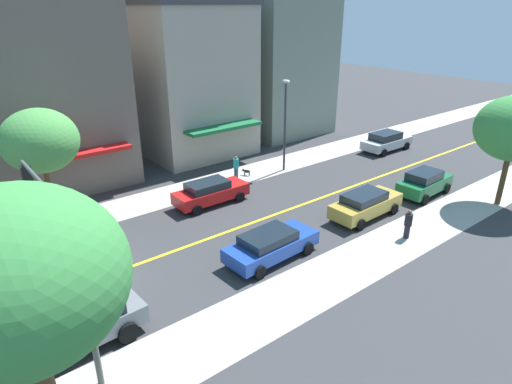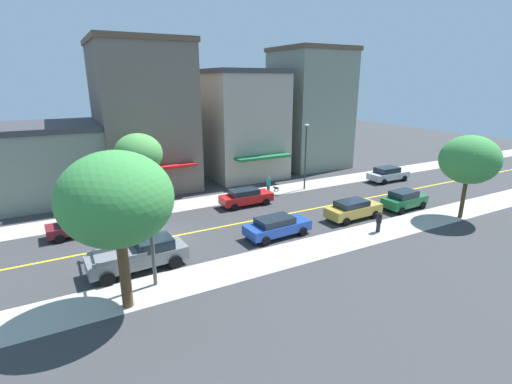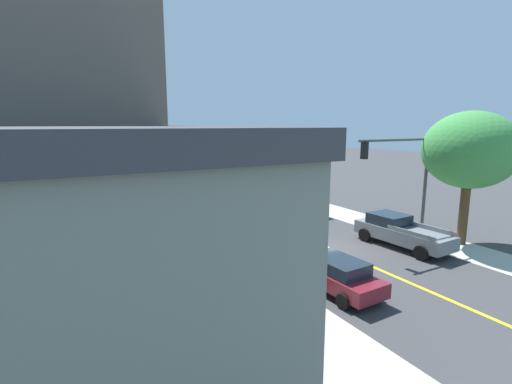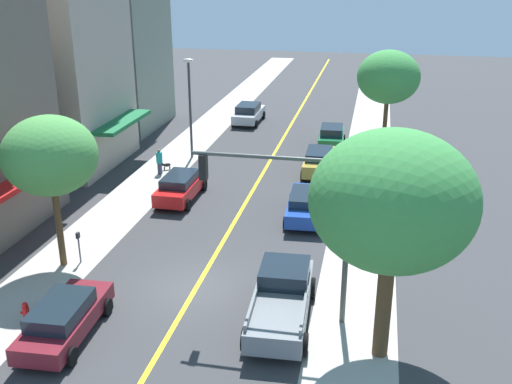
{
  "view_description": "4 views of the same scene",
  "coord_description": "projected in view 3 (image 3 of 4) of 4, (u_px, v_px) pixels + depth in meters",
  "views": [
    {
      "loc": [
        17.46,
        -3.93,
        11.39
      ],
      "look_at": [
        0.59,
        9.46,
        2.15
      ],
      "focal_mm": 30.76,
      "sensor_mm": 36.0,
      "label": 1
    },
    {
      "loc": [
        24.51,
        -5.12,
        10.74
      ],
      "look_at": [
        0.14,
        8.19,
        2.38
      ],
      "focal_mm": 26.25,
      "sensor_mm": 36.0,
      "label": 2
    },
    {
      "loc": [
        -13.71,
        -15.7,
        7.0
      ],
      "look_at": [
        -1.29,
        6.63,
        2.38
      ],
      "focal_mm": 26.27,
      "sensor_mm": 36.0,
      "label": 3
    },
    {
      "loc": [
        6.59,
        -20.33,
        12.32
      ],
      "look_at": [
        1.19,
        6.39,
        1.86
      ],
      "focal_mm": 41.95,
      "sensor_mm": 36.0,
      "label": 4
    }
  ],
  "objects": [
    {
      "name": "ground_plane",
      "position": [
        332.0,
        249.0,
        21.31
      ],
      "size": [
        140.0,
        140.0,
        0.0
      ],
      "primitive_type": "plane",
      "color": "#38383A"
    },
    {
      "name": "sidewalk_left",
      "position": [
        231.0,
        270.0,
        18.25
      ],
      "size": [
        3.12,
        126.0,
        0.01
      ],
      "primitive_type": "cube",
      "color": "#ADA8A0",
      "rests_on": "ground"
    },
    {
      "name": "sidewalk_right",
      "position": [
        408.0,
        233.0,
        24.36
      ],
      "size": [
        3.12,
        126.0,
        0.01
      ],
      "primitive_type": "cube",
      "color": "#ADA8A0",
      "rests_on": "ground"
    },
    {
      "name": "road_centerline_stripe",
      "position": [
        332.0,
        249.0,
        21.31
      ],
      "size": [
        0.2,
        126.0,
        0.0
      ],
      "primitive_type": "cube",
      "color": "yellow",
      "rests_on": "ground"
    },
    {
      "name": "corner_shop_building",
      "position": [
        28.0,
        276.0,
        8.77
      ],
      "size": [
        9.19,
        11.06,
        6.95
      ],
      "rotation": [
        0.0,
        0.0,
        -1.57
      ],
      "color": "gray",
      "rests_on": "ground"
    },
    {
      "name": "tan_rowhouse",
      "position": [
        27.0,
        118.0,
        15.93
      ],
      "size": [
        10.92,
        9.02,
        14.48
      ],
      "rotation": [
        0.0,
        0.0,
        -1.57
      ],
      "color": "#665B51",
      "rests_on": "ground"
    },
    {
      "name": "brick_apartment_block",
      "position": [
        36.0,
        140.0,
        25.41
      ],
      "size": [
        11.07,
        8.37,
        11.85
      ],
      "rotation": [
        0.0,
        0.0,
        -1.57
      ],
      "color": "#A39989",
      "rests_on": "ground"
    },
    {
      "name": "pale_office_building",
      "position": [
        36.0,
        121.0,
        33.61
      ],
      "size": [
        8.62,
        8.34,
        14.5
      ],
      "rotation": [
        0.0,
        0.0,
        -1.57
      ],
      "color": "gray",
      "rests_on": "ground"
    },
    {
      "name": "street_tree_left_near",
      "position": [
        470.0,
        150.0,
        21.29
      ],
      "size": [
        5.18,
        5.18,
        7.77
      ],
      "color": "brown",
      "rests_on": "ground"
    },
    {
      "name": "street_tree_right_corner",
      "position": [
        225.0,
        167.0,
        18.13
      ],
      "size": [
        3.88,
        3.88,
        6.64
      ],
      "color": "brown",
      "rests_on": "ground"
    },
    {
      "name": "street_tree_left_far",
      "position": [
        252.0,
        144.0,
        43.94
      ],
      "size": [
        4.45,
        4.45,
        6.67
      ],
      "color": "brown",
      "rests_on": "ground"
    },
    {
      "name": "fire_hydrant",
      "position": [
        288.0,
        285.0,
        15.62
      ],
      "size": [
        0.44,
        0.24,
        0.8
      ],
      "color": "red",
      "rests_on": "ground"
    },
    {
      "name": "parking_meter",
      "position": [
        234.0,
        243.0,
        19.44
      ],
      "size": [
        0.12,
        0.18,
        1.43
      ],
      "color": "#4C4C51",
      "rests_on": "ground"
    },
    {
      "name": "traffic_light_mast",
      "position": [
        407.0,
        170.0,
        21.47
      ],
      "size": [
        5.61,
        0.32,
        6.47
      ],
      "rotation": [
        0.0,
        0.0,
        3.14
      ],
      "color": "#474C47",
      "rests_on": "ground"
    },
    {
      "name": "street_lamp",
      "position": [
        158.0,
        159.0,
        32.49
      ],
      "size": [
        0.7,
        0.36,
        6.62
      ],
      "color": "#38383D",
      "rests_on": "ground"
    },
    {
      "name": "red_sedan_left_curb",
      "position": [
        211.0,
        210.0,
        27.36
      ],
      "size": [
        1.94,
        4.69,
        1.51
      ],
      "rotation": [
        0.0,
        0.0,
        1.57
      ],
      "color": "red",
      "rests_on": "ground"
    },
    {
      "name": "gold_sedan_right_curb",
      "position": [
        255.0,
        190.0,
        35.93
      ],
      "size": [
        2.06,
        4.79,
        1.54
      ],
      "rotation": [
        0.0,
        0.0,
        1.6
      ],
      "color": "#B29338",
      "rests_on": "ground"
    },
    {
      "name": "blue_sedan_right_curb",
      "position": [
        300.0,
        204.0,
        29.77
      ],
      "size": [
        2.26,
        4.88,
        1.45
      ],
      "rotation": [
        0.0,
        0.0,
        1.62
      ],
      "color": "#1E429E",
      "rests_on": "ground"
    },
    {
      "name": "maroon_sedan_left_curb",
      "position": [
        334.0,
        273.0,
        15.92
      ],
      "size": [
        2.14,
        4.72,
        1.47
      ],
      "rotation": [
        0.0,
        0.0,
        1.61
      ],
      "color": "maroon",
      "rests_on": "ground"
    },
    {
      "name": "silver_sedan_left_curb",
      "position": [
        153.0,
        180.0,
        42.45
      ],
      "size": [
        2.11,
        4.7,
        1.59
      ],
      "rotation": [
        0.0,
        0.0,
        1.56
      ],
      "color": "#B7BABF",
      "rests_on": "ground"
    },
    {
      "name": "green_sedan_right_curb",
      "position": [
        233.0,
        182.0,
        40.84
      ],
      "size": [
        2.08,
        4.23,
        1.64
      ],
      "rotation": [
        0.0,
        0.0,
        1.62
      ],
      "color": "#196638",
      "rests_on": "ground"
    },
    {
      "name": "grey_pickup_truck",
      "position": [
        400.0,
        231.0,
        21.66
      ],
      "size": [
        2.44,
        5.7,
        1.77
      ],
      "rotation": [
        0.0,
        0.0,
        1.62
      ],
      "color": "slate",
      "rests_on": "ground"
    },
    {
      "name": "pedestrian_black_shirt",
      "position": [
        283.0,
        187.0,
        37.13
      ],
      "size": [
        0.4,
        0.4,
        1.61
      ],
      "rotation": [
        0.0,
        0.0,
        4.32
      ],
      "color": "black",
      "rests_on": "ground"
    },
    {
      "name": "pedestrian_teal_shirt",
      "position": [
        160.0,
        204.0,
        29.43
      ],
      "size": [
        0.39,
        0.39,
        1.6
      ],
      "rotation": [
        0.0,
        0.0,
        3.22
      ],
      "color": "#33384C",
      "rests_on": "ground"
    },
    {
      "name": "small_dog",
      "position": [
        160.0,
        208.0,
        30.28
      ],
      "size": [
        0.59,
        0.48,
        0.47
      ],
      "rotation": [
        0.0,
        0.0,
        3.73
      ],
      "color": "black",
      "rests_on": "ground"
    }
  ]
}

